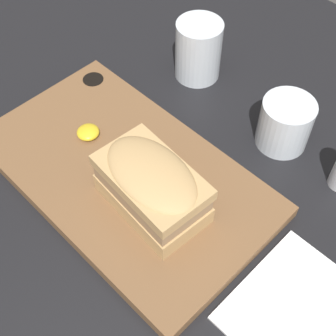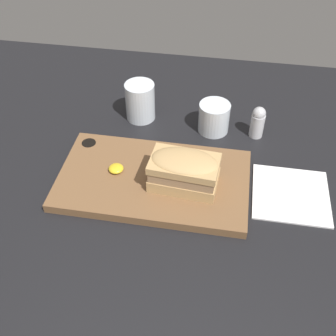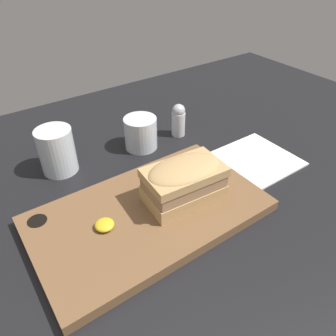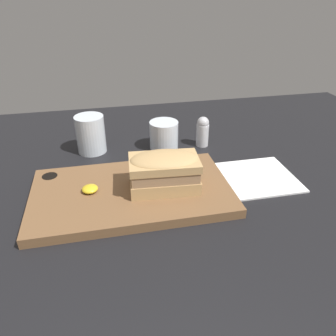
{
  "view_description": "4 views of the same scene",
  "coord_description": "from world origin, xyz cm",
  "px_view_note": "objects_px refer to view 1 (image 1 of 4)",
  "views": [
    {
      "loc": [
        35.79,
        -17.1,
        53.71
      ],
      "look_at": [
        11.01,
        7.64,
        7.66
      ],
      "focal_mm": 50.0,
      "sensor_mm": 36.0,
      "label": 1
    },
    {
      "loc": [
        18.58,
        -55.96,
        66.38
      ],
      "look_at": [
        8.72,
        2.48,
        9.75
      ],
      "focal_mm": 45.0,
      "sensor_mm": 36.0,
      "label": 2
    },
    {
      "loc": [
        -15.88,
        -30.25,
        43.34
      ],
      "look_at": [
        10.78,
        7.67,
        8.98
      ],
      "focal_mm": 35.0,
      "sensor_mm": 36.0,
      "label": 3
    },
    {
      "loc": [
        0.94,
        -50.43,
        40.68
      ],
      "look_at": [
        12.15,
        2.62,
        9.38
      ],
      "focal_mm": 35.0,
      "sensor_mm": 36.0,
      "label": 4
    }
  ],
  "objects_px": {
    "serving_board": "(125,174)",
    "sandwich": "(152,185)",
    "wine_glass": "(285,125)",
    "napkin": "(307,318)",
    "water_glass": "(198,53)"
  },
  "relations": [
    {
      "from": "water_glass",
      "to": "wine_glass",
      "type": "bearing_deg",
      "value": -6.45
    },
    {
      "from": "water_glass",
      "to": "serving_board",
      "type": "bearing_deg",
      "value": -71.44
    },
    {
      "from": "serving_board",
      "to": "sandwich",
      "type": "xyz_separation_m",
      "value": [
        0.07,
        -0.01,
        0.05
      ]
    },
    {
      "from": "sandwich",
      "to": "wine_glass",
      "type": "relative_size",
      "value": 1.92
    },
    {
      "from": "sandwich",
      "to": "water_glass",
      "type": "relative_size",
      "value": 1.49
    },
    {
      "from": "wine_glass",
      "to": "sandwich",
      "type": "bearing_deg",
      "value": -101.12
    },
    {
      "from": "sandwich",
      "to": "serving_board",
      "type": "bearing_deg",
      "value": 170.31
    },
    {
      "from": "wine_glass",
      "to": "napkin",
      "type": "height_order",
      "value": "wine_glass"
    },
    {
      "from": "serving_board",
      "to": "napkin",
      "type": "relative_size",
      "value": 2.55
    },
    {
      "from": "serving_board",
      "to": "sandwich",
      "type": "relative_size",
      "value": 2.81
    },
    {
      "from": "sandwich",
      "to": "napkin",
      "type": "xyz_separation_m",
      "value": [
        0.22,
        0.02,
        -0.06
      ]
    },
    {
      "from": "wine_glass",
      "to": "napkin",
      "type": "relative_size",
      "value": 0.47
    },
    {
      "from": "serving_board",
      "to": "sandwich",
      "type": "height_order",
      "value": "sandwich"
    },
    {
      "from": "serving_board",
      "to": "napkin",
      "type": "distance_m",
      "value": 0.29
    },
    {
      "from": "sandwich",
      "to": "napkin",
      "type": "height_order",
      "value": "sandwich"
    }
  ]
}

